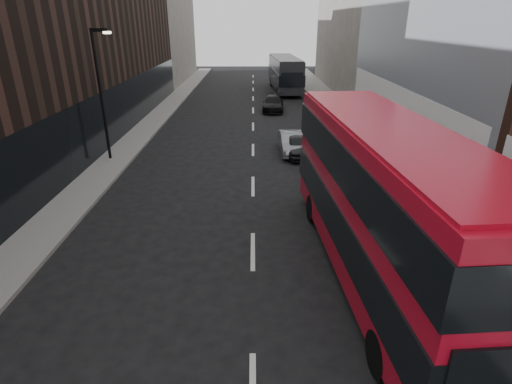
{
  "coord_description": "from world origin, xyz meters",
  "views": [
    {
      "loc": [
        0.03,
        -4.14,
        7.5
      ],
      "look_at": [
        0.11,
        7.47,
        2.5
      ],
      "focal_mm": 28.0,
      "sensor_mm": 36.0,
      "label": 1
    }
  ],
  "objects_px": {
    "street_lamp": "(101,87)",
    "car_a": "(297,145)",
    "red_bus": "(383,197)",
    "car_b": "(291,142)",
    "car_c": "(273,103)",
    "grey_bus": "(285,73)"
  },
  "relations": [
    {
      "from": "red_bus",
      "to": "car_b",
      "type": "distance_m",
      "value": 13.15
    },
    {
      "from": "red_bus",
      "to": "car_a",
      "type": "xyz_separation_m",
      "value": [
        -1.19,
        12.3,
        -2.07
      ]
    },
    {
      "from": "street_lamp",
      "to": "car_a",
      "type": "bearing_deg",
      "value": 4.63
    },
    {
      "from": "street_lamp",
      "to": "car_a",
      "type": "height_order",
      "value": "street_lamp"
    },
    {
      "from": "red_bus",
      "to": "grey_bus",
      "type": "bearing_deg",
      "value": 86.75
    },
    {
      "from": "grey_bus",
      "to": "car_b",
      "type": "distance_m",
      "value": 23.54
    },
    {
      "from": "grey_bus",
      "to": "car_a",
      "type": "relative_size",
      "value": 3.16
    },
    {
      "from": "car_a",
      "to": "car_b",
      "type": "height_order",
      "value": "car_a"
    },
    {
      "from": "street_lamp",
      "to": "car_a",
      "type": "xyz_separation_m",
      "value": [
        10.89,
        0.88,
        -3.55
      ]
    },
    {
      "from": "red_bus",
      "to": "car_c",
      "type": "relative_size",
      "value": 2.72
    },
    {
      "from": "street_lamp",
      "to": "car_b",
      "type": "distance_m",
      "value": 11.24
    },
    {
      "from": "grey_bus",
      "to": "car_c",
      "type": "relative_size",
      "value": 2.6
    },
    {
      "from": "grey_bus",
      "to": "car_b",
      "type": "relative_size",
      "value": 3.06
    },
    {
      "from": "car_a",
      "to": "car_c",
      "type": "distance_m",
      "value": 13.03
    },
    {
      "from": "red_bus",
      "to": "car_a",
      "type": "distance_m",
      "value": 12.53
    },
    {
      "from": "car_a",
      "to": "car_b",
      "type": "bearing_deg",
      "value": 114.61
    },
    {
      "from": "street_lamp",
      "to": "grey_bus",
      "type": "distance_m",
      "value": 27.69
    },
    {
      "from": "street_lamp",
      "to": "car_a",
      "type": "relative_size",
      "value": 1.89
    },
    {
      "from": "car_b",
      "to": "red_bus",
      "type": "bearing_deg",
      "value": -85.02
    },
    {
      "from": "car_b",
      "to": "car_a",
      "type": "bearing_deg",
      "value": -62.75
    },
    {
      "from": "car_a",
      "to": "car_c",
      "type": "relative_size",
      "value": 0.82
    },
    {
      "from": "street_lamp",
      "to": "car_b",
      "type": "relative_size",
      "value": 1.83
    }
  ]
}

